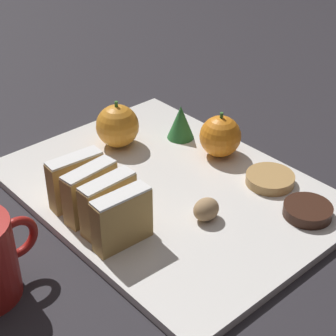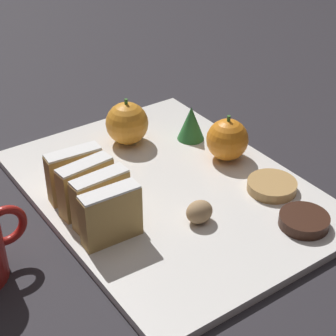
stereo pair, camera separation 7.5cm
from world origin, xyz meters
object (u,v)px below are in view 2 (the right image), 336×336
at_px(orange_far, 127,123).
at_px(chocolate_cookie, 304,221).
at_px(walnut, 199,212).
at_px(orange_near, 227,140).

xyz_separation_m(orange_far, chocolate_cookie, (0.07, -0.30, -0.03)).
distance_m(orange_far, chocolate_cookie, 0.31).
xyz_separation_m(orange_far, walnut, (-0.03, -0.22, -0.02)).
distance_m(orange_far, walnut, 0.22).
bearing_deg(chocolate_cookie, walnut, 141.32).
bearing_deg(orange_far, chocolate_cookie, -76.65).
height_order(orange_far, chocolate_cookie, orange_far).
height_order(orange_near, orange_far, orange_far).
bearing_deg(orange_near, chocolate_cookie, -97.72).
xyz_separation_m(orange_near, walnut, (-0.13, -0.10, -0.02)).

